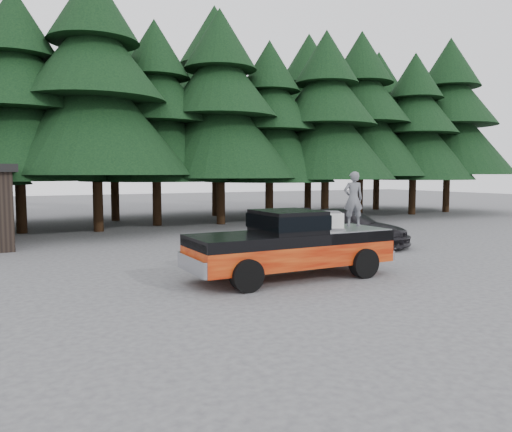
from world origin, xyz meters
name	(u,v)px	position (x,y,z in m)	size (l,w,h in m)	color
ground	(239,286)	(0.00, 0.00, 0.00)	(120.00, 120.00, 0.00)	#454547
pickup_truck	(290,255)	(1.74, 0.29, 0.67)	(6.00, 2.04, 1.33)	#CD5517
truck_cab	(287,221)	(1.64, 0.29, 1.62)	(1.66, 1.90, 0.59)	black
air_compressor	(330,222)	(2.96, 0.09, 1.56)	(0.67, 0.56, 0.46)	silver
man_on_bed	(353,199)	(4.19, 0.61, 2.17)	(0.61, 0.40, 1.68)	#5B5D63
parked_car	(347,227)	(7.17, 4.70, 0.74)	(2.07, 5.09, 1.48)	black
treeline	(112,87)	(0.42, 17.20, 7.72)	(60.15, 16.05, 17.50)	black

